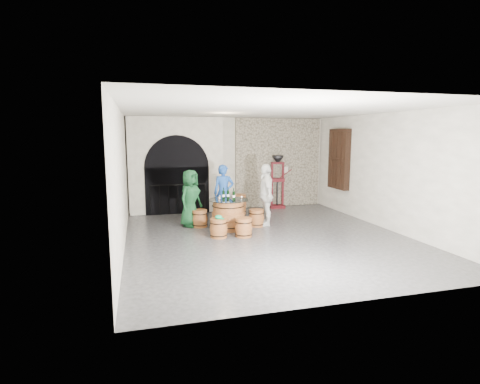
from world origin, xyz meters
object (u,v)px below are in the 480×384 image
object	(u,v)px
barrel_stool_right	(256,218)
side_barrel	(239,204)
person_blue	(224,193)
wine_bottle_center	(234,195)
barrel_stool_far	(225,214)
person_green	(190,198)
corking_press	(278,178)
person_white	(266,195)
barrel_stool_near_left	(219,228)
wine_bottle_left	(224,195)
barrel_stool_left	(200,218)
barrel_table	(228,215)
wine_bottle_right	(228,194)
barrel_stool_near_right	(244,227)

from	to	relation	value
barrel_stool_right	side_barrel	bearing A→B (deg)	91.81
person_blue	wine_bottle_center	bearing A→B (deg)	-82.49
barrel_stool_far	person_green	world-z (taller)	person_green
wine_bottle_center	barrel_stool_far	bearing A→B (deg)	92.04
person_green	wine_bottle_center	world-z (taller)	person_green
corking_press	barrel_stool_right	bearing A→B (deg)	-114.60
wine_bottle_center	person_white	bearing A→B (deg)	16.01
barrel_stool_near_left	wine_bottle_center	world-z (taller)	wine_bottle_center
wine_bottle_center	wine_bottle_left	bearing A→B (deg)	144.36
wine_bottle_left	side_barrel	bearing A→B (deg)	63.04
corking_press	barrel_stool_near_left	bearing A→B (deg)	-122.56
side_barrel	corking_press	xyz separation A→B (m)	(1.63, 0.72, 0.77)
corking_press	barrel_stool_left	bearing A→B (deg)	-138.26
person_green	person_white	world-z (taller)	person_white
person_green	side_barrel	size ratio (longest dim) A/B	2.43
barrel_stool_left	barrel_stool_near_left	bearing A→B (deg)	-77.17
side_barrel	person_blue	bearing A→B (deg)	-130.88
barrel_stool_left	barrel_stool_right	bearing A→B (deg)	-12.55
barrel_table	wine_bottle_center	world-z (taller)	wine_bottle_center
person_green	corking_press	bearing A→B (deg)	-13.59
person_blue	wine_bottle_left	bearing A→B (deg)	-95.95
barrel_stool_left	corking_press	bearing A→B (deg)	33.86
wine_bottle_left	wine_bottle_right	xyz separation A→B (m)	(0.13, -0.00, 0.00)
barrel_table	barrel_stool_right	distance (m)	0.89
wine_bottle_left	person_white	bearing A→B (deg)	5.32
barrel_stool_near_right	wine_bottle_center	distance (m)	1.05
person_white	barrel_stool_near_left	bearing A→B (deg)	-51.95
barrel_table	barrel_stool_left	distance (m)	0.89
barrel_stool_far	wine_bottle_left	bearing A→B (deg)	-104.77
barrel_stool_right	person_blue	xyz separation A→B (m)	(-0.74, 0.95, 0.62)
barrel_table	wine_bottle_center	distance (m)	0.58
side_barrel	barrel_stool_near_left	bearing A→B (deg)	-115.18
barrel_stool_near_right	wine_bottle_left	distance (m)	1.22
barrel_stool_far	person_blue	size ratio (longest dim) A/B	0.28
side_barrel	corking_press	world-z (taller)	corking_press
barrel_stool_near_left	wine_bottle_right	bearing A→B (deg)	61.46
person_blue	corking_press	xyz separation A→B (m)	(2.32, 1.52, 0.24)
side_barrel	person_green	bearing A→B (deg)	-145.04
wine_bottle_right	side_barrel	world-z (taller)	wine_bottle_right
person_blue	person_white	distance (m)	1.37
corking_press	barrel_table	bearing A→B (deg)	-125.12
barrel_table	person_white	size ratio (longest dim) A/B	0.61
barrel_stool_left	barrel_table	bearing A→B (deg)	-34.41
person_blue	side_barrel	world-z (taller)	person_blue
person_white	corking_press	bearing A→B (deg)	159.40
barrel_stool_right	side_barrel	distance (m)	1.75
person_white	wine_bottle_center	size ratio (longest dim) A/B	5.50
barrel_stool_far	wine_bottle_left	xyz separation A→B (m)	(-0.21, -0.80, 0.73)
barrel_stool_near_right	side_barrel	xyz separation A→B (m)	(0.61, 2.74, 0.09)
barrel_stool_far	person_green	size ratio (longest dim) A/B	0.30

